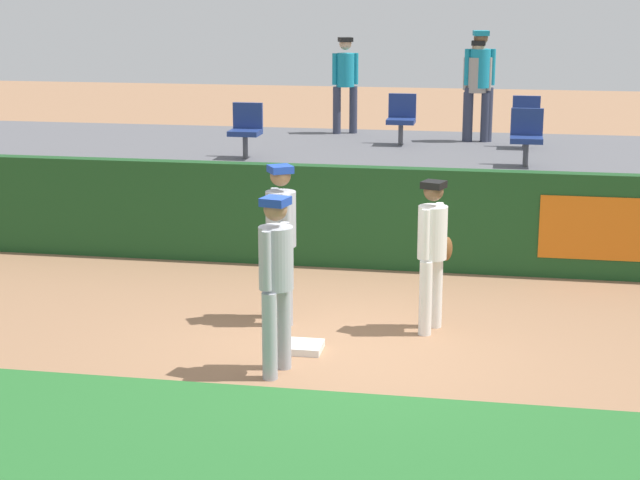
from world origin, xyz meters
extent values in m
plane|color=#936B4C|center=(0.00, 0.00, 0.00)|extent=(60.00, 60.00, 0.00)
cube|color=#26662B|center=(0.00, -2.59, 0.00)|extent=(18.00, 2.80, 0.01)
cube|color=white|center=(-0.30, -0.09, 0.04)|extent=(0.40, 0.40, 0.08)
cylinder|color=white|center=(1.05, 0.98, 0.43)|extent=(0.15, 0.15, 0.86)
cylinder|color=white|center=(0.96, 0.68, 0.43)|extent=(0.15, 0.15, 0.86)
cylinder|color=white|center=(1.01, 0.83, 1.16)|extent=(0.42, 0.42, 0.61)
sphere|color=brown|center=(1.01, 0.83, 1.64)|extent=(0.23, 0.23, 0.23)
cube|color=black|center=(1.01, 0.83, 1.71)|extent=(0.30, 0.30, 0.08)
cylinder|color=white|center=(1.07, 1.02, 1.18)|extent=(0.09, 0.09, 0.57)
cylinder|color=white|center=(0.94, 0.64, 1.18)|extent=(0.09, 0.09, 0.57)
ellipsoid|color=brown|center=(1.16, 0.99, 0.94)|extent=(0.18, 0.23, 0.28)
cylinder|color=#9EA3AD|center=(-0.84, 1.01, 0.46)|extent=(0.16, 0.16, 0.92)
cylinder|color=#9EA3AD|center=(-0.67, 0.73, 0.46)|extent=(0.16, 0.16, 0.92)
cylinder|color=#9EA3AD|center=(-0.75, 0.87, 1.24)|extent=(0.49, 0.49, 0.65)
sphere|color=#8C6647|center=(-0.75, 0.87, 1.75)|extent=(0.24, 0.24, 0.24)
cube|color=#193899|center=(-0.75, 0.87, 1.83)|extent=(0.35, 0.35, 0.08)
cylinder|color=#9EA3AD|center=(-0.86, 1.06, 1.26)|extent=(0.09, 0.09, 0.61)
cylinder|color=#9EA3AD|center=(-0.64, 0.69, 1.26)|extent=(0.09, 0.09, 0.61)
cylinder|color=#9EA3AD|center=(-0.40, -0.64, 0.45)|extent=(0.15, 0.15, 0.91)
cylinder|color=#9EA3AD|center=(-0.48, -0.96, 0.45)|extent=(0.15, 0.15, 0.91)
cylinder|color=#9EA3AD|center=(-0.44, -0.80, 1.23)|extent=(0.42, 0.42, 0.64)
sphere|color=#8C6647|center=(-0.44, -0.80, 1.73)|extent=(0.24, 0.24, 0.24)
cube|color=#193899|center=(-0.44, -0.80, 1.80)|extent=(0.30, 0.30, 0.08)
cylinder|color=#9EA3AD|center=(-0.39, -0.60, 1.25)|extent=(0.09, 0.09, 0.60)
cylinder|color=#9EA3AD|center=(-0.49, -1.01, 1.25)|extent=(0.09, 0.09, 0.60)
cube|color=#19471E|center=(0.00, 3.45, 0.72)|extent=(18.00, 0.24, 1.43)
cube|color=orange|center=(3.02, 3.32, 0.72)|extent=(1.50, 0.02, 0.86)
cube|color=#59595E|center=(0.00, 6.02, 0.64)|extent=(18.00, 4.80, 1.27)
cylinder|color=#4C4C51|center=(-2.17, 4.82, 1.47)|extent=(0.08, 0.08, 0.40)
cube|color=navy|center=(-2.17, 4.82, 1.67)|extent=(0.47, 0.44, 0.08)
cube|color=navy|center=(-2.17, 5.01, 1.91)|extent=(0.47, 0.06, 0.40)
cylinder|color=#4C4C51|center=(2.08, 4.82, 1.47)|extent=(0.08, 0.08, 0.40)
cube|color=navy|center=(2.08, 4.82, 1.67)|extent=(0.47, 0.44, 0.08)
cube|color=navy|center=(2.08, 5.01, 1.91)|extent=(0.47, 0.06, 0.40)
cylinder|color=#4C4C51|center=(2.10, 6.62, 1.47)|extent=(0.08, 0.08, 0.40)
cube|color=navy|center=(2.10, 6.62, 1.67)|extent=(0.45, 0.44, 0.08)
cube|color=navy|center=(2.10, 6.81, 1.91)|extent=(0.45, 0.06, 0.40)
cylinder|color=#4C4C51|center=(0.05, 6.62, 1.47)|extent=(0.08, 0.08, 0.40)
cube|color=navy|center=(0.05, 6.62, 1.67)|extent=(0.46, 0.44, 0.08)
cube|color=navy|center=(0.05, 6.81, 1.91)|extent=(0.46, 0.06, 0.40)
cylinder|color=#33384C|center=(1.47, 7.29, 1.73)|extent=(0.16, 0.16, 0.92)
cylinder|color=#33384C|center=(1.14, 7.23, 1.73)|extent=(0.16, 0.16, 0.92)
cylinder|color=teal|center=(1.31, 7.26, 2.51)|extent=(0.41, 0.41, 0.65)
sphere|color=brown|center=(1.31, 7.26, 3.02)|extent=(0.24, 0.24, 0.24)
cube|color=teal|center=(1.31, 7.26, 3.10)|extent=(0.29, 0.29, 0.08)
cylinder|color=teal|center=(1.52, 7.29, 2.53)|extent=(0.09, 0.09, 0.60)
cylinder|color=teal|center=(1.09, 7.22, 2.53)|extent=(0.09, 0.09, 0.60)
cylinder|color=#33384C|center=(-0.94, 7.90, 1.69)|extent=(0.14, 0.14, 0.84)
cylinder|color=#33384C|center=(-1.22, 7.78, 1.69)|extent=(0.14, 0.14, 0.84)
cylinder|color=teal|center=(-1.08, 7.84, 2.41)|extent=(0.42, 0.42, 0.59)
sphere|color=tan|center=(-1.08, 7.84, 2.87)|extent=(0.22, 0.22, 0.22)
cube|color=black|center=(-1.08, 7.84, 2.94)|extent=(0.30, 0.30, 0.08)
cylinder|color=teal|center=(-0.90, 7.92, 2.43)|extent=(0.09, 0.09, 0.55)
cylinder|color=teal|center=(-1.26, 7.77, 2.43)|extent=(0.09, 0.09, 0.55)
cylinder|color=#33384C|center=(1.42, 7.24, 1.69)|extent=(0.14, 0.14, 0.84)
cylinder|color=#33384C|center=(1.12, 7.24, 1.69)|extent=(0.14, 0.14, 0.84)
cylinder|color=#A5998C|center=(1.27, 7.24, 2.40)|extent=(0.33, 0.33, 0.59)
sphere|color=tan|center=(1.27, 7.24, 2.86)|extent=(0.22, 0.22, 0.22)
cube|color=black|center=(1.27, 7.24, 2.93)|extent=(0.23, 0.23, 0.08)
cylinder|color=#A5998C|center=(1.47, 7.24, 2.42)|extent=(0.09, 0.09, 0.55)
cylinder|color=#A5998C|center=(1.08, 7.25, 2.42)|extent=(0.09, 0.09, 0.55)
camera|label=1|loc=(1.75, -10.51, 3.87)|focal=57.91mm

